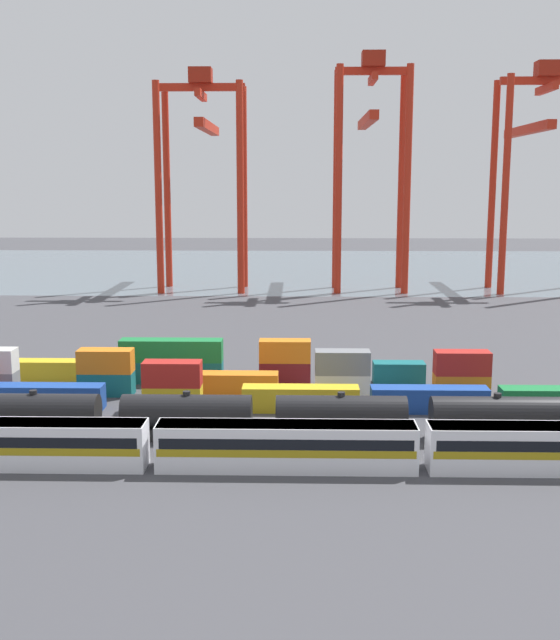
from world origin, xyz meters
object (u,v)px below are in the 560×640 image
at_px(freight_tank_row, 341,417).
at_px(shipping_container_13, 342,385).
at_px(gantry_crane_east, 539,154).
at_px(shipping_container_15, 461,386).
at_px(passenger_train, 286,444).
at_px(shipping_container_2, 46,397).
at_px(gantry_crane_west, 203,157).
at_px(shipping_container_17, 60,371).
at_px(gantry_crane_central, 371,150).
at_px(shipping_container_22, 399,373).
at_px(shipping_container_20, 285,372).
at_px(shipping_container_12, 224,384).

height_order(freight_tank_row, shipping_container_13, freight_tank_row).
bearing_deg(gantry_crane_east, shipping_container_15, -110.88).
xyz_separation_m(passenger_train, shipping_container_2, (-25.46, 16.76, -0.84)).
xyz_separation_m(passenger_train, freight_tank_row, (4.93, 7.69, 0.01)).
bearing_deg(freight_tank_row, passenger_train, -122.69).
bearing_deg(gantry_crane_west, shipping_container_17, -95.18).
xyz_separation_m(passenger_train, gantry_crane_central, (16.52, 111.27, 28.25)).
bearing_deg(shipping_container_22, gantry_crane_central, 87.48).
bearing_deg(gantry_crane_west, gantry_crane_east, 0.11).
bearing_deg(passenger_train, gantry_crane_central, 81.55).
height_order(gantry_crane_central, gantry_crane_east, gantry_crane_central).
relative_size(shipping_container_2, gantry_crane_west, 0.26).
distance_m(shipping_container_13, gantry_crane_central, 94.09).
bearing_deg(shipping_container_22, freight_tank_row, -111.22).
distance_m(freight_tank_row, shipping_container_15, 20.41).
distance_m(shipping_container_17, gantry_crane_east, 119.25).
relative_size(shipping_container_22, gantry_crane_east, 0.12).
relative_size(shipping_container_20, shipping_container_22, 1.00).
xyz_separation_m(shipping_container_2, gantry_crane_central, (41.98, 94.51, 29.10)).
distance_m(passenger_train, shipping_container_20, 28.11).
xyz_separation_m(shipping_container_13, shipping_container_15, (13.17, 0.00, 0.00)).
distance_m(shipping_container_12, gantry_crane_central, 96.47).
bearing_deg(shipping_container_20, shipping_container_22, 0.00).
xyz_separation_m(shipping_container_20, gantry_crane_east, (53.59, 83.38, 28.13)).
height_order(shipping_container_12, shipping_container_20, same).
relative_size(gantry_crane_central, gantry_crane_east, 1.04).
height_order(gantry_crane_west, gantry_crane_central, gantry_crane_central).
height_order(shipping_container_2, gantry_crane_west, gantry_crane_west).
relative_size(shipping_container_12, shipping_container_20, 2.00).
relative_size(passenger_train, shipping_container_22, 10.97).
bearing_deg(shipping_container_20, shipping_container_13, -41.25).
bearing_deg(shipping_container_17, gantry_crane_west, 84.82).
height_order(passenger_train, shipping_container_2, passenger_train).
height_order(shipping_container_17, shipping_container_22, same).
xyz_separation_m(shipping_container_2, gantry_crane_west, (5.52, 94.57, 27.73)).
bearing_deg(shipping_container_22, shipping_container_17, 180.00).
bearing_deg(shipping_container_22, passenger_train, -114.59).
distance_m(freight_tank_row, shipping_container_20, 21.15).
bearing_deg(freight_tank_row, gantry_crane_west, 103.50).
bearing_deg(shipping_container_20, gantry_crane_central, 78.37).
relative_size(passenger_train, shipping_container_20, 10.97).
distance_m(shipping_container_12, gantry_crane_west, 93.98).
distance_m(gantry_crane_west, gantry_crane_central, 36.49).
bearing_deg(shipping_container_2, shipping_container_12, 17.33).
distance_m(shipping_container_2, gantry_crane_east, 126.16).
height_order(passenger_train, shipping_container_17, passenger_train).
relative_size(shipping_container_17, gantry_crane_west, 0.26).
distance_m(freight_tank_row, shipping_container_17, 38.32).
relative_size(shipping_container_15, shipping_container_22, 1.00).
xyz_separation_m(shipping_container_13, gantry_crane_east, (47.13, 89.04, 28.13)).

